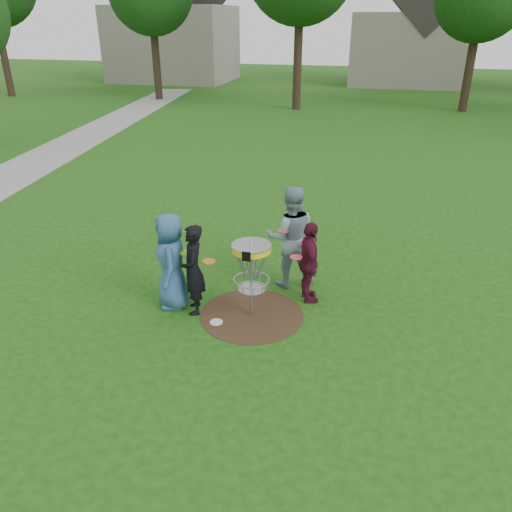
% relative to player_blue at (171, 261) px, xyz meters
% --- Properties ---
extents(ground, '(100.00, 100.00, 0.00)m').
position_rel_player_blue_xyz_m(ground, '(1.43, -0.00, -0.87)').
color(ground, '#19470F').
rests_on(ground, ground).
extents(dirt_patch, '(1.80, 1.80, 0.01)m').
position_rel_player_blue_xyz_m(dirt_patch, '(1.43, -0.00, -0.87)').
color(dirt_patch, '#47331E').
rests_on(dirt_patch, ground).
extents(concrete_path, '(7.75, 39.92, 0.02)m').
position_rel_player_blue_xyz_m(concrete_path, '(-8.57, 8.00, -0.86)').
color(concrete_path, '#9E9E99').
rests_on(concrete_path, ground).
extents(player_blue, '(0.82, 0.99, 1.74)m').
position_rel_player_blue_xyz_m(player_blue, '(0.00, 0.00, 0.00)').
color(player_blue, '#305886').
rests_on(player_blue, ground).
extents(player_black, '(0.57, 0.69, 1.61)m').
position_rel_player_blue_xyz_m(player_black, '(0.43, -0.10, -0.07)').
color(player_black, black).
rests_on(player_black, ground).
extents(player_grey, '(1.13, 1.00, 1.97)m').
position_rel_player_blue_xyz_m(player_grey, '(1.84, 1.29, 0.11)').
color(player_grey, '#7A939D').
rests_on(player_grey, ground).
extents(player_maroon, '(0.66, 0.96, 1.52)m').
position_rel_player_blue_xyz_m(player_maroon, '(2.29, 0.75, -0.11)').
color(player_maroon, '#511227').
rests_on(player_maroon, ground).
extents(disc_on_grass, '(0.22, 0.22, 0.02)m').
position_rel_player_blue_xyz_m(disc_on_grass, '(0.91, -0.38, -0.86)').
color(disc_on_grass, silver).
rests_on(disc_on_grass, ground).
extents(disc_golf_basket, '(0.66, 0.67, 1.38)m').
position_rel_player_blue_xyz_m(disc_golf_basket, '(1.43, -0.00, 0.15)').
color(disc_golf_basket, '#9EA0A5').
rests_on(disc_golf_basket, ground).
extents(held_discs, '(2.02, 1.32, 0.29)m').
position_rel_player_blue_xyz_m(held_discs, '(1.21, 0.38, 0.18)').
color(held_discs, '#9BF21A').
rests_on(held_discs, ground).
extents(house_row, '(44.50, 10.65, 11.62)m').
position_rel_player_blue_xyz_m(house_row, '(6.21, 33.06, 3.27)').
color(house_row, gray).
rests_on(house_row, ground).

